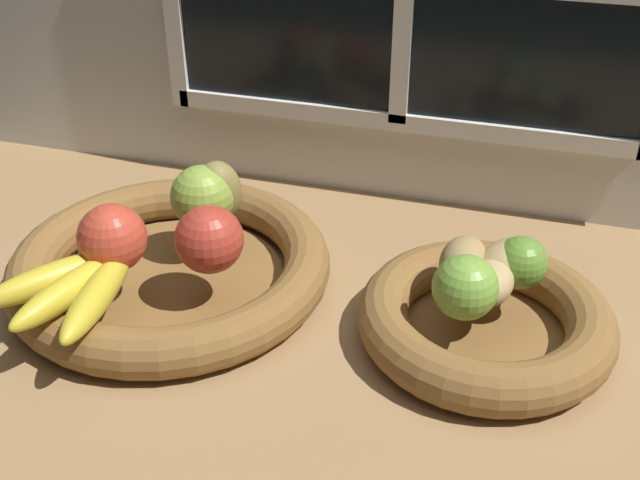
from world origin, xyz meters
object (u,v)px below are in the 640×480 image
Objects in this scene: apple_red_front at (112,238)px; apple_green_back at (203,197)px; potato_back at (512,261)px; potato_large at (491,282)px; potato_oblong at (463,261)px; fruit_bowl_left at (171,266)px; apple_red_right at (209,239)px; fruit_bowl_right at (485,320)px; lime_far at (521,263)px; pear_brown at (217,192)px; banana_bunch_front at (78,285)px; lime_near at (465,287)px.

apple_red_front is 0.99× the size of apple_green_back.
potato_large is (-1.80, -3.95, -0.41)cm from potato_back.
apple_green_back is 1.05× the size of potato_oblong.
apple_red_right reaches higher than fruit_bowl_left.
apple_red_right reaches higher than fruit_bowl_right.
fruit_bowl_left is 9.04cm from apple_green_back.
apple_red_right is at bearing -168.82° from lime_far.
pear_brown is (1.28, 1.47, 0.11)cm from apple_green_back.
banana_bunch_front is 46.76cm from lime_far.
apple_red_front reaches higher than potato_large.
apple_red_front is 14.63cm from pear_brown.
fruit_bowl_left is 9.57cm from apple_red_front.
fruit_bowl_left is 4.78× the size of pear_brown.
potato_back reaches higher than fruit_bowl_left.
pear_brown is 0.95× the size of potato_back.
lime_near is 1.18× the size of lime_far.
potato_back is (36.62, -1.59, -1.35)cm from apple_green_back.
fruit_bowl_right is at bearing -114.44° from potato_back.
apple_green_back reaches higher than banana_bunch_front.
lime_near is at bearing 12.39° from banana_bunch_front.
lime_near is at bearing -118.98° from potato_back.
apple_green_back is 1.35× the size of lime_far.
pear_brown is 1.18× the size of lime_near.
fruit_bowl_left is 5.18× the size of potato_oblong.
lime_far is (0.91, -0.47, 0.34)cm from potato_back.
apple_red_right is 33.61cm from lime_far.
apple_green_back reaches higher than lime_far.
fruit_bowl_left is at bearing -116.66° from pear_brown.
apple_red_front reaches higher than potato_back.
fruit_bowl_right is 3.29× the size of potato_back.
apple_red_front is 40.98cm from potato_large.
potato_back is 8.54cm from lime_near.
lime_near reaches higher than potato_large.
apple_green_back is 0.93× the size of potato_back.
apple_red_right is at bearing -24.00° from fruit_bowl_left.
fruit_bowl_right is 1.54× the size of banana_bunch_front.
apple_red_front reaches higher than banana_bunch_front.
lime_near is at bearing -123.69° from potato_large.
pear_brown is 1.39× the size of lime_far.
potato_oblong is at bearing 11.60° from apple_red_right.
apple_red_right is at bearing -71.85° from pear_brown.
banana_bunch_front is (-11.13, -9.03, -2.14)cm from apple_red_right.
fruit_bowl_right is at bearing -9.04° from apple_green_back.
apple_red_front reaches higher than fruit_bowl_left.
fruit_bowl_right is 4.81× the size of lime_far.
pear_brown is at bearing 168.19° from potato_large.
pear_brown is (6.98, 12.85, 0.15)cm from apple_red_front.
potato_large is at bearing -114.44° from potato_back.
apple_green_back reaches higher than potato_back.
pear_brown is 30.68cm from potato_oblong.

